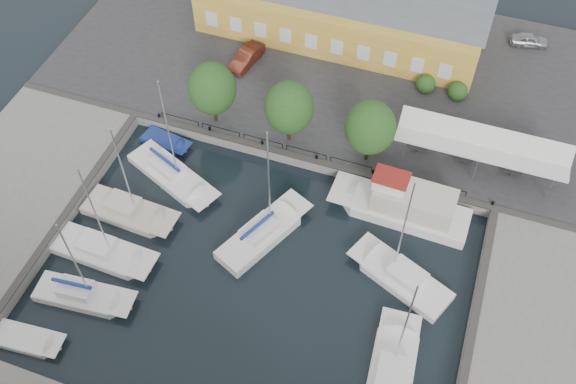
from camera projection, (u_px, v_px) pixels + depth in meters
The scene contains 19 objects.
ground at pixel (263, 261), 50.02m from camera, with size 140.00×140.00×0.00m, color black.
north_quay at pixel (345, 70), 62.96m from camera, with size 56.00×26.00×1.00m, color #2D2D30.
west_quay at pixel (5, 202), 52.93m from camera, with size 12.00×24.00×1.00m, color slate.
east_quay at pixel (552, 371), 44.01m from camera, with size 12.00×24.00×1.00m, color slate.
quay_edge_fittings at pixel (283, 207), 51.93m from camera, with size 56.00×24.72×0.40m.
tent_canopy at pixel (483, 143), 52.68m from camera, with size 14.00×4.00×2.83m.
quay_trees at pixel (289, 108), 53.53m from camera, with size 18.20×4.20×6.30m.
car_silver at pixel (530, 40), 63.97m from camera, with size 1.50×3.74×1.27m, color #9EA0A5.
car_red at pixel (247, 57), 62.20m from camera, with size 1.58×4.53×1.49m, color #4F1C12.
center_sailboat at pixel (263, 234), 51.11m from camera, with size 5.99×9.00×12.15m.
trawler at pixel (405, 207), 51.99m from camera, with size 11.76×3.79×5.00m.
east_boat_a at pixel (402, 279), 48.74m from camera, with size 8.71×5.85×11.86m.
east_boat_c at pixel (390, 377), 43.97m from camera, with size 3.58×9.60×11.88m.
west_boat_a at pixel (172, 176), 54.96m from camera, with size 9.49×6.07×12.24m.
west_boat_b at pixel (129, 213), 52.56m from camera, with size 8.27×3.18×11.11m.
west_boat_c at pixel (103, 253), 50.18m from camera, with size 8.64×3.03×11.48m.
west_boat_d at pixel (83, 296), 47.82m from camera, with size 7.90×3.02×10.44m.
launch_sw at pixel (28, 340), 45.83m from camera, with size 5.37×2.39×0.98m.
launch_nw at pixel (166, 142), 57.57m from camera, with size 4.85×2.53×0.88m.
Camera 1 is at (10.61, -24.32, 42.79)m, focal length 40.00 mm.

